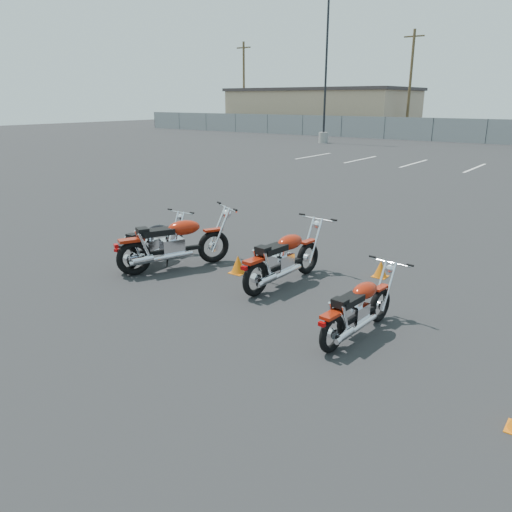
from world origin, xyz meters
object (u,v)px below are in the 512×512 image
Objects in this scene: motorcycle_second_black at (152,243)px; motorcycle_third_red at (283,258)px; motorcycle_front_red at (174,243)px; motorcycle_rear_red at (358,309)px.

motorcycle_second_black is 0.87× the size of motorcycle_third_red.
motorcycle_third_red is (2.79, 0.57, 0.06)m from motorcycle_second_black.
motorcycle_second_black is at bearing -177.56° from motorcycle_front_red.
motorcycle_third_red is at bearing 11.48° from motorcycle_second_black.
motorcycle_rear_red is at bearing -7.58° from motorcycle_front_red.
motorcycle_third_red is (2.17, 0.54, -0.04)m from motorcycle_front_red.
motorcycle_third_red is 2.25m from motorcycle_rear_red.
motorcycle_front_red is at bearing 2.44° from motorcycle_second_black.
motorcycle_third_red is 1.18× the size of motorcycle_rear_red.
motorcycle_second_black reaches higher than motorcycle_rear_red.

